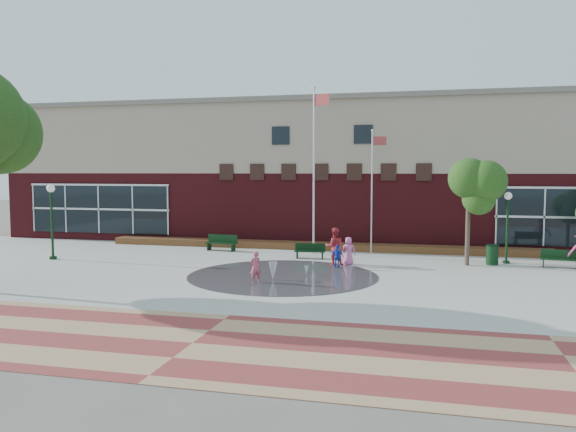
% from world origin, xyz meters
% --- Properties ---
extents(ground, '(120.00, 120.00, 0.00)m').
position_xyz_m(ground, '(0.00, 0.00, 0.00)').
color(ground, '#666056').
rests_on(ground, ground).
extents(plaza_concrete, '(46.00, 18.00, 0.01)m').
position_xyz_m(plaza_concrete, '(0.00, 4.00, 0.00)').
color(plaza_concrete, '#A8A8A0').
rests_on(plaza_concrete, ground).
extents(paver_band, '(46.00, 6.00, 0.01)m').
position_xyz_m(paver_band, '(0.00, -7.00, 0.00)').
color(paver_band, maroon).
rests_on(paver_band, ground).
extents(splash_pad, '(8.40, 8.40, 0.01)m').
position_xyz_m(splash_pad, '(0.00, 3.00, 0.00)').
color(splash_pad, '#383A3D').
rests_on(splash_pad, ground).
extents(library_building, '(44.40, 10.40, 9.20)m').
position_xyz_m(library_building, '(0.00, 17.48, 4.64)').
color(library_building, '#591419').
rests_on(library_building, ground).
extents(flower_bed, '(26.00, 1.20, 0.40)m').
position_xyz_m(flower_bed, '(0.00, 11.60, 0.00)').
color(flower_bed, maroon).
rests_on(flower_bed, ground).
extents(flagpole_left, '(1.01, 0.52, 9.34)m').
position_xyz_m(flagpole_left, '(0.09, 9.91, 5.20)').
color(flagpole_left, silver).
rests_on(flagpole_left, ground).
extents(flagpole_right, '(0.84, 0.29, 6.97)m').
position_xyz_m(flagpole_right, '(3.21, 11.01, 3.90)').
color(flagpole_right, silver).
rests_on(flagpole_right, ground).
extents(lamp_left, '(0.42, 0.42, 3.96)m').
position_xyz_m(lamp_left, '(-12.90, 4.71, 2.46)').
color(lamp_left, black).
rests_on(lamp_left, ground).
extents(lamp_right, '(0.38, 0.38, 3.61)m').
position_xyz_m(lamp_right, '(10.10, 8.85, 2.24)').
color(lamp_right, black).
rests_on(lamp_right, ground).
extents(bench_left, '(1.93, 0.75, 0.94)m').
position_xyz_m(bench_left, '(-5.38, 9.74, 0.30)').
color(bench_left, black).
rests_on(bench_left, ground).
extents(bench_mid, '(1.64, 0.58, 0.81)m').
position_xyz_m(bench_mid, '(0.20, 8.11, 0.26)').
color(bench_mid, black).
rests_on(bench_mid, ground).
extents(bench_right, '(1.79, 0.79, 0.87)m').
position_xyz_m(bench_right, '(12.42, 8.11, 0.28)').
color(bench_right, black).
rests_on(bench_right, ground).
extents(trash_can, '(0.63, 0.63, 1.03)m').
position_xyz_m(trash_can, '(9.36, 8.26, 0.52)').
color(trash_can, black).
rests_on(trash_can, ground).
extents(tree_mid, '(3.12, 3.12, 5.27)m').
position_xyz_m(tree_mid, '(8.14, 7.82, 3.84)').
color(tree_mid, '#3F2F25').
rests_on(tree_mid, ground).
extents(water_jet_a, '(0.39, 0.39, 0.75)m').
position_xyz_m(water_jet_a, '(-0.17, 1.98, 0.00)').
color(water_jet_a, white).
rests_on(water_jet_a, ground).
extents(water_jet_b, '(0.18, 0.18, 0.40)m').
position_xyz_m(water_jet_b, '(0.99, 3.38, 0.00)').
color(water_jet_b, white).
rests_on(water_jet_b, ground).
extents(child_splash, '(0.58, 0.55, 1.34)m').
position_xyz_m(child_splash, '(-0.73, 1.25, 0.67)').
color(child_splash, '#BF4A5F').
rests_on(child_splash, ground).
extents(adult_red, '(1.06, 0.93, 1.87)m').
position_xyz_m(adult_red, '(1.77, 6.43, 0.93)').
color(adult_red, red).
rests_on(adult_red, ground).
extents(adult_pink, '(0.70, 0.48, 1.39)m').
position_xyz_m(adult_pink, '(2.43, 6.76, 0.69)').
color(adult_pink, '#DF60AD').
rests_on(adult_pink, ground).
extents(child_blue, '(0.73, 0.49, 1.14)m').
position_xyz_m(child_blue, '(2.06, 5.52, 0.57)').
color(child_blue, blue).
rests_on(child_blue, ground).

